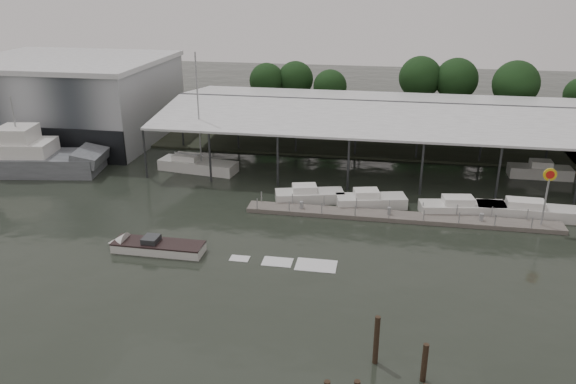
% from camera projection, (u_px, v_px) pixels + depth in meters
% --- Properties ---
extents(ground, '(200.00, 200.00, 0.00)m').
position_uv_depth(ground, '(206.00, 257.00, 43.90)').
color(ground, black).
rests_on(ground, ground).
extents(land_strip_far, '(140.00, 30.00, 0.30)m').
position_uv_depth(land_strip_far, '(294.00, 124.00, 82.39)').
color(land_strip_far, '#33392B').
rests_on(land_strip_far, ground).
extents(storage_warehouse, '(24.50, 20.50, 10.50)m').
position_uv_depth(storage_warehouse, '(70.00, 98.00, 74.00)').
color(storage_warehouse, '#9EA3A8').
rests_on(storage_warehouse, ground).
extents(covered_boat_shed, '(58.24, 24.00, 6.96)m').
position_uv_depth(covered_boat_shed, '(420.00, 109.00, 64.59)').
color(covered_boat_shed, white).
rests_on(covered_boat_shed, ground).
extents(floating_dock, '(28.00, 2.00, 1.40)m').
position_uv_depth(floating_dock, '(400.00, 217.00, 50.56)').
color(floating_dock, slate).
rests_on(floating_dock, ground).
extents(shell_fuel_sign, '(1.10, 0.18, 5.55)m').
position_uv_depth(shell_fuel_sign, '(548.00, 187.00, 47.25)').
color(shell_fuel_sign, '#949699').
rests_on(shell_fuel_sign, ground).
extents(grey_trawler, '(16.53, 7.55, 8.84)m').
position_uv_depth(grey_trawler, '(30.00, 159.00, 62.01)').
color(grey_trawler, slate).
rests_on(grey_trawler, ground).
extents(white_sailboat, '(9.13, 3.89, 13.31)m').
position_uv_depth(white_sailboat, '(197.00, 165.00, 62.75)').
color(white_sailboat, silver).
rests_on(white_sailboat, ground).
extents(speedboat_underway, '(18.97, 2.50, 2.00)m').
position_uv_depth(speedboat_underway, '(151.00, 246.00, 44.67)').
color(speedboat_underway, silver).
rests_on(speedboat_underway, ground).
extents(moored_cruiser_0, '(6.90, 3.79, 1.70)m').
position_uv_depth(moored_cruiser_0, '(309.00, 195.00, 54.34)').
color(moored_cruiser_0, silver).
rests_on(moored_cruiser_0, ground).
extents(moored_cruiser_1, '(6.85, 3.62, 1.70)m').
position_uv_depth(moored_cruiser_1, '(370.00, 200.00, 53.16)').
color(moored_cruiser_1, silver).
rests_on(moored_cruiser_1, ground).
extents(moored_cruiser_2, '(8.06, 3.38, 1.70)m').
position_uv_depth(moored_cruiser_2, '(462.00, 208.00, 51.49)').
color(moored_cruiser_2, silver).
rests_on(moored_cruiser_2, ground).
extents(moored_cruiser_3, '(9.36, 2.38, 1.70)m').
position_uv_depth(moored_cruiser_3, '(529.00, 211.00, 50.80)').
color(moored_cruiser_3, silver).
rests_on(moored_cruiser_3, ground).
extents(horizon_tree_line, '(64.99, 10.04, 9.60)m').
position_uv_depth(horizon_tree_line, '(466.00, 84.00, 81.19)').
color(horizon_tree_line, '#322016').
rests_on(horizon_tree_line, ground).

